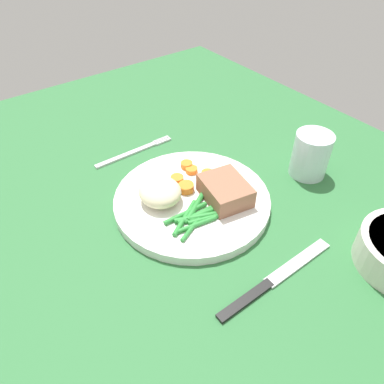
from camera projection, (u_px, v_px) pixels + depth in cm
name	position (u px, v px, depth cm)	size (l,w,h in cm)	color
dining_table	(208.00, 218.00, 59.50)	(120.00, 90.00, 2.00)	#2D6B38
dinner_plate	(192.00, 200.00, 60.06)	(25.46, 25.46, 1.60)	white
meat_portion	(225.00, 190.00, 58.21)	(8.01, 6.41, 3.25)	#936047
mashed_potatoes	(160.00, 192.00, 57.64)	(7.09, 6.63, 3.63)	beige
carrot_slices	(189.00, 177.00, 62.40)	(7.37, 7.49, 1.29)	orange
green_beans	(196.00, 216.00, 55.71)	(7.33, 10.25, 0.87)	#2D8C38
fork	(134.00, 152.00, 71.44)	(1.44, 16.60, 0.40)	silver
knife	(274.00, 280.00, 49.11)	(1.70, 20.50, 0.64)	black
water_glass	(310.00, 157.00, 64.55)	(6.50, 6.50, 8.08)	silver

